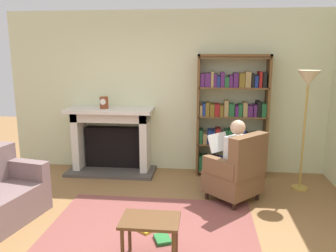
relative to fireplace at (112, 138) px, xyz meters
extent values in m
plane|color=olive|center=(0.98, -2.30, -0.59)|extent=(14.00, 14.00, 0.00)
cube|color=beige|center=(0.98, 0.25, 0.76)|extent=(5.60, 0.10, 2.70)
cube|color=brown|center=(0.98, -2.00, -0.58)|extent=(2.40, 1.80, 0.01)
cube|color=#4C4742|center=(0.00, -0.12, -0.56)|extent=(1.48, 0.64, 0.05)
cube|color=black|center=(0.00, 0.10, -0.19)|extent=(0.96, 0.20, 0.70)
cube|color=silver|center=(-0.58, -0.02, -0.06)|extent=(0.12, 0.44, 1.05)
cube|color=silver|center=(0.58, -0.02, -0.06)|extent=(0.12, 0.44, 1.05)
cube|color=silver|center=(0.00, -0.02, 0.38)|extent=(1.28, 0.44, 0.16)
cube|color=silver|center=(0.00, -0.08, 0.49)|extent=(1.44, 0.56, 0.06)
cylinder|color=brown|center=(-0.09, -0.10, 0.62)|extent=(0.14, 0.14, 0.19)
cylinder|color=white|center=(-0.09, -0.16, 0.64)|extent=(0.10, 0.01, 0.10)
cube|color=brown|center=(1.46, 0.04, 0.41)|extent=(0.04, 0.32, 1.99)
cube|color=brown|center=(2.56, 0.04, 0.41)|extent=(0.04, 0.32, 1.99)
cube|color=brown|center=(2.01, 0.04, 1.39)|extent=(1.14, 0.32, 0.04)
cube|color=brown|center=(2.01, 0.04, -0.53)|extent=(1.10, 0.32, 0.02)
cube|color=#1E592D|center=(1.53, 0.03, -0.39)|extent=(0.07, 0.26, 0.24)
cube|color=black|center=(1.60, 0.03, -0.39)|extent=(0.07, 0.26, 0.24)
cube|color=brown|center=(1.67, 0.03, -0.40)|extent=(0.04, 0.26, 0.24)
cube|color=black|center=(1.73, 0.03, -0.39)|extent=(0.07, 0.26, 0.24)
cube|color=#4C1E59|center=(1.80, 0.03, -0.40)|extent=(0.06, 0.26, 0.22)
cube|color=#1E592D|center=(1.88, 0.03, -0.42)|extent=(0.08, 0.26, 0.18)
cube|color=#997F4C|center=(1.95, 0.03, -0.43)|extent=(0.04, 0.26, 0.16)
cube|color=black|center=(2.02, 0.03, -0.40)|extent=(0.08, 0.26, 0.23)
cube|color=navy|center=(2.10, 0.03, -0.40)|extent=(0.07, 0.26, 0.23)
cube|color=brown|center=(2.17, 0.03, -0.40)|extent=(0.08, 0.26, 0.24)
cube|color=#1E592D|center=(2.24, 0.03, -0.40)|extent=(0.05, 0.26, 0.24)
cube|color=maroon|center=(2.30, 0.03, -0.39)|extent=(0.05, 0.26, 0.24)
cube|color=#1E592D|center=(2.36, 0.03, -0.40)|extent=(0.06, 0.26, 0.22)
cube|color=#997F4C|center=(2.42, 0.03, -0.39)|extent=(0.04, 0.26, 0.24)
cube|color=brown|center=(2.48, 0.03, -0.42)|extent=(0.06, 0.26, 0.18)
cube|color=brown|center=(2.01, 0.04, -0.06)|extent=(1.10, 0.32, 0.02)
cube|color=#1E592D|center=(1.51, 0.03, 0.07)|extent=(0.05, 0.26, 0.23)
cube|color=#997F4C|center=(1.58, 0.03, 0.04)|extent=(0.06, 0.26, 0.17)
cube|color=navy|center=(1.66, 0.03, 0.07)|extent=(0.06, 0.26, 0.22)
cube|color=navy|center=(1.72, 0.03, 0.07)|extent=(0.04, 0.26, 0.22)
cube|color=maroon|center=(1.79, 0.03, 0.08)|extent=(0.08, 0.26, 0.25)
cube|color=navy|center=(1.87, 0.03, 0.04)|extent=(0.06, 0.26, 0.16)
cube|color=#1E592D|center=(1.93, 0.03, 0.07)|extent=(0.05, 0.26, 0.23)
cube|color=#1E592D|center=(1.99, 0.03, 0.08)|extent=(0.05, 0.26, 0.24)
cube|color=#1E592D|center=(2.05, 0.03, 0.06)|extent=(0.06, 0.26, 0.21)
cube|color=#997F4C|center=(2.11, 0.03, 0.07)|extent=(0.06, 0.26, 0.23)
cube|color=brown|center=(2.17, 0.03, 0.04)|extent=(0.04, 0.26, 0.17)
cube|color=navy|center=(2.21, 0.03, 0.08)|extent=(0.04, 0.26, 0.25)
cube|color=black|center=(2.27, 0.03, 0.04)|extent=(0.06, 0.26, 0.18)
cube|color=#997F4C|center=(2.33, 0.03, 0.04)|extent=(0.06, 0.26, 0.17)
cube|color=#1E592D|center=(2.39, 0.03, 0.05)|extent=(0.04, 0.26, 0.19)
cube|color=#1E592D|center=(2.46, 0.03, 0.05)|extent=(0.09, 0.26, 0.18)
cube|color=brown|center=(2.01, 0.04, 0.41)|extent=(1.10, 0.32, 0.02)
cube|color=#997F4C|center=(1.51, 0.03, 0.51)|extent=(0.04, 0.26, 0.17)
cube|color=navy|center=(1.55, 0.03, 0.52)|extent=(0.05, 0.26, 0.20)
cube|color=brown|center=(1.61, 0.03, 0.53)|extent=(0.06, 0.26, 0.21)
cube|color=brown|center=(1.69, 0.03, 0.52)|extent=(0.07, 0.26, 0.19)
cube|color=maroon|center=(1.77, 0.03, 0.52)|extent=(0.08, 0.26, 0.19)
cube|color=brown|center=(1.84, 0.03, 0.51)|extent=(0.06, 0.26, 0.18)
cube|color=#997F4C|center=(1.91, 0.03, 0.55)|extent=(0.07, 0.26, 0.25)
cube|color=#1E592D|center=(2.00, 0.03, 0.52)|extent=(0.09, 0.26, 0.20)
cube|color=#4C1E59|center=(2.08, 0.03, 0.51)|extent=(0.05, 0.26, 0.17)
cube|color=#1E592D|center=(2.13, 0.03, 0.52)|extent=(0.06, 0.26, 0.19)
cube|color=#997F4C|center=(2.21, 0.03, 0.53)|extent=(0.07, 0.26, 0.22)
cube|color=#4C1E59|center=(2.29, 0.03, 0.51)|extent=(0.08, 0.26, 0.17)
cube|color=#4C1E59|center=(2.36, 0.03, 0.52)|extent=(0.05, 0.26, 0.19)
cube|color=black|center=(2.42, 0.03, 0.54)|extent=(0.06, 0.26, 0.25)
cube|color=#1E592D|center=(2.50, 0.03, 0.53)|extent=(0.08, 0.26, 0.21)
cube|color=brown|center=(2.01, 0.04, 0.88)|extent=(1.10, 0.32, 0.02)
cube|color=#4C1E59|center=(1.52, 0.03, 1.00)|extent=(0.06, 0.26, 0.21)
cube|color=#4C1E59|center=(1.61, 0.03, 1.00)|extent=(0.09, 0.26, 0.22)
cube|color=#997F4C|center=(1.68, 0.03, 1.01)|extent=(0.04, 0.26, 0.24)
cube|color=#4C1E59|center=(1.72, 0.03, 0.99)|extent=(0.05, 0.26, 0.21)
cube|color=navy|center=(1.77, 0.03, 0.98)|extent=(0.04, 0.26, 0.17)
cube|color=#4C1E59|center=(1.83, 0.03, 1.01)|extent=(0.06, 0.26, 0.23)
cube|color=#1E592D|center=(1.90, 0.03, 0.97)|extent=(0.07, 0.26, 0.16)
cube|color=#4C1E59|center=(1.97, 0.03, 0.98)|extent=(0.06, 0.26, 0.19)
cube|color=#4C1E59|center=(2.04, 0.03, 1.00)|extent=(0.08, 0.26, 0.22)
cube|color=brown|center=(2.14, 0.03, 1.00)|extent=(0.09, 0.26, 0.22)
cube|color=#997F4C|center=(2.23, 0.03, 1.01)|extent=(0.09, 0.26, 0.25)
cube|color=black|center=(2.31, 0.03, 1.00)|extent=(0.04, 0.26, 0.22)
cube|color=navy|center=(2.36, 0.03, 0.98)|extent=(0.05, 0.26, 0.18)
cube|color=maroon|center=(2.42, 0.03, 1.01)|extent=(0.05, 0.26, 0.25)
cube|color=black|center=(2.49, 0.03, 1.01)|extent=(0.06, 0.26, 0.23)
cube|color=brown|center=(2.01, 0.04, 1.35)|extent=(1.10, 0.32, 0.02)
cylinder|color=#331E14|center=(1.97, -0.66, -0.53)|extent=(0.05, 0.05, 0.12)
cylinder|color=#331E14|center=(1.62, -1.03, -0.53)|extent=(0.05, 0.05, 0.12)
cylinder|color=#331E14|center=(2.32, -0.99, -0.53)|extent=(0.05, 0.05, 0.12)
cylinder|color=#331E14|center=(1.97, -1.36, -0.53)|extent=(0.05, 0.05, 0.12)
cube|color=brown|center=(1.97, -1.01, -0.32)|extent=(0.88, 0.88, 0.30)
cube|color=brown|center=(2.15, -1.17, 0.11)|extent=(0.56, 0.57, 0.55)
cube|color=brown|center=(2.16, -0.81, -0.06)|extent=(0.47, 0.46, 0.22)
cube|color=brown|center=(1.79, -1.20, -0.06)|extent=(0.47, 0.46, 0.22)
cube|color=silver|center=(2.01, -1.04, 0.08)|extent=(0.37, 0.37, 0.50)
sphere|color=#D8AD8C|center=(2.01, -1.04, 0.45)|extent=(0.20, 0.20, 0.20)
cube|color=#191E3F|center=(1.92, -0.85, -0.12)|extent=(0.37, 0.36, 0.12)
cube|color=#191E3F|center=(1.81, -0.96, -0.12)|extent=(0.37, 0.36, 0.12)
cylinder|color=#191E3F|center=(1.78, -0.72, -0.38)|extent=(0.10, 0.10, 0.42)
cylinder|color=#191E3F|center=(1.67, -0.83, -0.38)|extent=(0.10, 0.10, 0.42)
cube|color=white|center=(1.77, -0.81, 0.18)|extent=(0.33, 0.34, 0.25)
cube|color=#786060|center=(-0.77, -1.52, -0.07)|extent=(0.72, 0.30, 0.24)
cube|color=brown|center=(1.07, -2.59, -0.14)|extent=(0.56, 0.39, 0.03)
cylinder|color=brown|center=(0.83, -2.74, -0.37)|extent=(0.04, 0.04, 0.43)
cylinder|color=brown|center=(0.83, -2.43, -0.37)|extent=(0.04, 0.04, 0.43)
cylinder|color=brown|center=(1.31, -2.43, -0.37)|extent=(0.04, 0.04, 0.43)
cube|color=#267233|center=(1.14, -2.20, -0.55)|extent=(0.22, 0.25, 0.04)
cube|color=gold|center=(0.91, -1.99, -0.56)|extent=(0.27, 0.26, 0.03)
cube|color=gold|center=(0.93, -1.88, -0.56)|extent=(0.33, 0.33, 0.03)
cylinder|color=#B7933F|center=(3.01, -0.51, -0.57)|extent=(0.24, 0.24, 0.03)
cylinder|color=#B7933F|center=(3.01, -0.51, 0.21)|extent=(0.03, 0.03, 1.53)
cone|color=beige|center=(3.01, -0.51, 1.07)|extent=(0.32, 0.32, 0.22)
camera|label=1|loc=(1.56, -5.54, 1.42)|focal=36.51mm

